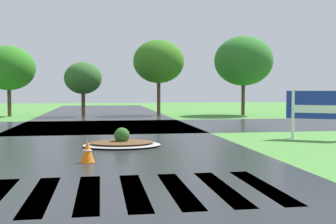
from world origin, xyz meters
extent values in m
cube|color=#232628|center=(0.00, 10.00, 0.00)|extent=(9.74, 80.00, 0.01)
cube|color=#232628|center=(0.00, 19.08, 0.00)|extent=(90.00, 8.77, 0.01)
cube|color=white|center=(-1.35, 4.01, 0.00)|extent=(0.45, 3.19, 0.01)
cube|color=white|center=(-0.45, 4.01, 0.00)|extent=(0.45, 3.19, 0.01)
cube|color=white|center=(0.45, 4.01, 0.00)|extent=(0.45, 3.19, 0.01)
cube|color=white|center=(1.35, 4.01, 0.00)|extent=(0.45, 3.19, 0.01)
cube|color=white|center=(2.25, 4.01, 0.00)|extent=(0.45, 3.19, 0.01)
cube|color=white|center=(3.15, 4.01, 0.00)|extent=(0.45, 3.19, 0.01)
cube|color=white|center=(7.72, 12.06, 1.02)|extent=(0.16, 0.16, 2.04)
cube|color=navy|center=(8.57, 11.57, 1.42)|extent=(2.23, 1.31, 1.15)
cube|color=white|center=(8.57, 11.57, 1.25)|extent=(1.71, 1.02, 0.32)
ellipsoid|color=#9E9B93|center=(0.55, 10.73, 0.06)|extent=(2.79, 2.07, 0.12)
ellipsoid|color=brown|center=(0.55, 10.73, 0.15)|extent=(2.29, 1.70, 0.10)
sphere|color=#2D6023|center=(0.55, 10.73, 0.40)|extent=(0.56, 0.56, 0.56)
cone|color=orange|center=(-0.57, 7.54, 0.31)|extent=(0.40, 0.40, 0.63)
torus|color=white|center=(-0.57, 7.54, 0.35)|extent=(0.25, 0.25, 0.04)
cube|color=orange|center=(-0.57, 7.54, 0.01)|extent=(0.36, 0.36, 0.03)
cylinder|color=#4C3823|center=(-7.01, 28.94, 1.14)|extent=(0.28, 0.28, 2.28)
ellipsoid|color=#2C771E|center=(-7.01, 28.94, 3.66)|extent=(3.94, 3.94, 3.35)
cylinder|color=#4C3823|center=(-1.48, 27.98, 0.96)|extent=(0.28, 0.28, 1.92)
ellipsoid|color=#2F5D26|center=(-1.48, 27.98, 2.90)|extent=(2.81, 2.81, 2.39)
cylinder|color=#4C3823|center=(4.40, 28.83, 1.43)|extent=(0.28, 0.28, 2.86)
ellipsoid|color=#37741F|center=(4.40, 28.83, 4.27)|extent=(4.05, 4.05, 3.44)
cylinder|color=#4C3823|center=(11.09, 27.86, 1.35)|extent=(0.28, 0.28, 2.70)
ellipsoid|color=#2D7127|center=(11.09, 27.86, 4.32)|extent=(4.64, 4.64, 3.94)
camera|label=1|loc=(-0.20, -4.31, 2.04)|focal=44.89mm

